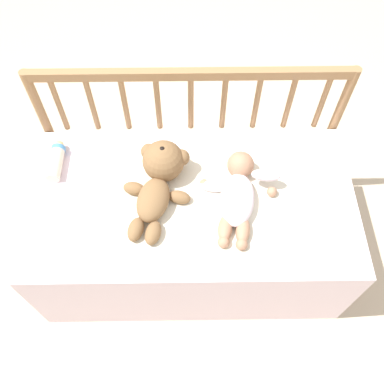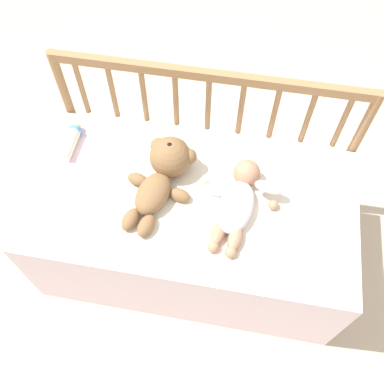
{
  "view_description": "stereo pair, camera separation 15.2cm",
  "coord_description": "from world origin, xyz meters",
  "views": [
    {
      "loc": [
        -0.01,
        -0.81,
        1.82
      ],
      "look_at": [
        0.0,
        -0.01,
        0.52
      ],
      "focal_mm": 40.0,
      "sensor_mm": 36.0,
      "label": 1
    },
    {
      "loc": [
        0.14,
        -0.8,
        1.82
      ],
      "look_at": [
        0.0,
        -0.01,
        0.52
      ],
      "focal_mm": 40.0,
      "sensor_mm": 36.0,
      "label": 2
    }
  ],
  "objects": [
    {
      "name": "ground_plane",
      "position": [
        0.0,
        0.0,
        0.0
      ],
      "size": [
        12.0,
        12.0,
        0.0
      ],
      "primitive_type": "plane",
      "color": "#C6B293"
    },
    {
      "name": "baby_bottle",
      "position": [
        -0.52,
        0.16,
        0.49
      ],
      "size": [
        0.05,
        0.18,
        0.05
      ],
      "color": "#F4E5CC",
      "rests_on": "crib_mattress"
    },
    {
      "name": "blanket",
      "position": [
        0.0,
        -0.03,
        0.47
      ],
      "size": [
        0.8,
        0.52,
        0.01
      ],
      "color": "silver",
      "rests_on": "crib_mattress"
    },
    {
      "name": "crib_mattress",
      "position": [
        0.0,
        0.0,
        0.23
      ],
      "size": [
        1.21,
        0.65,
        0.46
      ],
      "color": "silver",
      "rests_on": "ground_plane"
    },
    {
      "name": "crib_rail",
      "position": [
        -0.0,
        0.35,
        0.55
      ],
      "size": [
        1.21,
        0.04,
        0.76
      ],
      "color": "#997047",
      "rests_on": "ground_plane"
    },
    {
      "name": "baby",
      "position": [
        0.17,
        -0.01,
        0.5
      ],
      "size": [
        0.3,
        0.38,
        0.1
      ],
      "color": "white",
      "rests_on": "crib_mattress"
    },
    {
      "name": "teddy_bear",
      "position": [
        -0.12,
        0.06,
        0.53
      ],
      "size": [
        0.26,
        0.4,
        0.16
      ],
      "color": "olive",
      "rests_on": "crib_mattress"
    }
  ]
}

